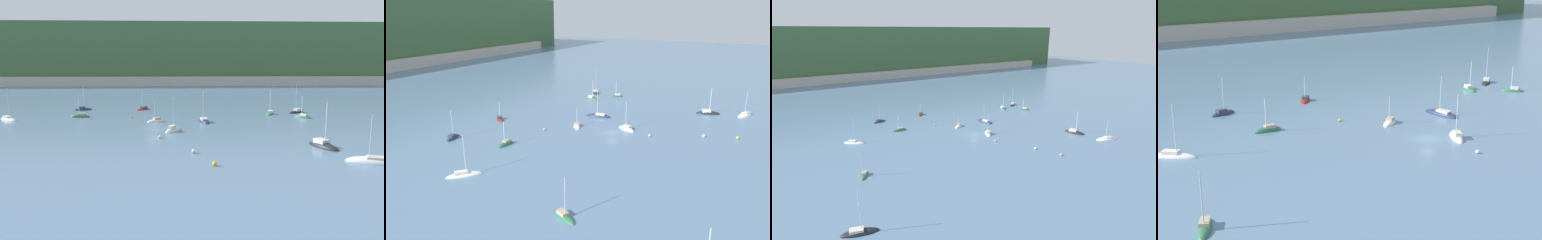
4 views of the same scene
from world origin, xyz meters
TOP-DOWN VIEW (x-y plane):
  - ground_plane at (0.00, 0.00)m, footprint 600.00×600.00m
  - shore_town_strip at (0.00, 145.50)m, footprint 351.15×6.00m
  - sailboat_0 at (-24.16, 34.62)m, footprint 5.85×3.36m
  - sailboat_1 at (-39.35, 15.36)m, footprint 6.85×6.24m
  - sailboat_2 at (0.18, 11.09)m, footprint 5.18×4.34m
  - sailboat_3 at (12.60, 10.15)m, footprint 3.52×8.26m
  - sailboat_4 at (33.28, 22.87)m, footprint 4.31×6.40m
  - sailboat_5 at (4.65, -2.32)m, footprint 4.42×6.16m
  - sailboat_6 at (-21.32, 19.46)m, footprint 5.39×1.84m
  - sailboat_7 at (-5.06, 34.96)m, footprint 4.78×5.42m
  - sailboat_8 at (40.73, 16.08)m, footprint 4.57×4.92m
  - sailboat_9 at (42.19, 25.75)m, footprint 6.52×5.54m
  - sailboat_10 at (-43.19, -10.54)m, footprint 3.94×5.83m
  - mooring_buoy_2 at (1.97, -9.86)m, footprint 0.63×0.63m
  - mooring_buoy_3 at (-7.07, 17.46)m, footprint 0.57×0.57m

SIDE VIEW (x-z plane):
  - ground_plane at x=0.00m, z-range 0.00..0.00m
  - sailboat_3 at x=12.60m, z-range -4.34..4.48m
  - sailboat_6 at x=-21.32m, z-range -3.46..3.63m
  - sailboat_8 at x=40.73m, z-range -3.28..3.47m
  - sailboat_1 at x=-39.35m, z-range -4.58..4.79m
  - sailboat_2 at x=0.18m, z-range -2.92..3.14m
  - sailboat_0 at x=-24.16m, z-range -4.06..4.28m
  - sailboat_7 at x=-5.06m, z-range -2.92..3.15m
  - sailboat_10 at x=-43.19m, z-range -3.83..4.06m
  - sailboat_4 at x=33.28m, z-range -3.59..3.83m
  - sailboat_5 at x=4.65m, z-range -4.18..4.43m
  - sailboat_9 at x=42.19m, z-range -4.79..5.08m
  - mooring_buoy_3 at x=-7.07m, z-range 0.00..0.57m
  - mooring_buoy_2 at x=1.97m, z-range 0.00..0.63m
  - shore_town_strip at x=0.00m, z-range 0.00..5.66m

